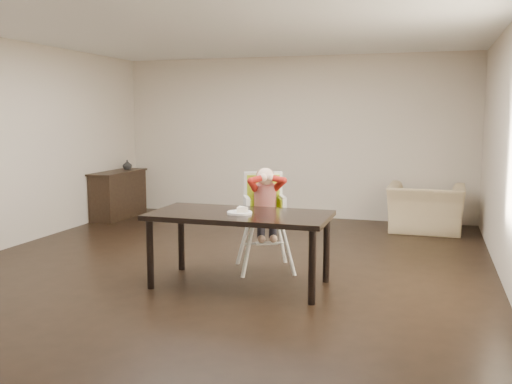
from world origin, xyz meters
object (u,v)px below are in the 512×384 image
at_px(armchair, 426,200).
at_px(sideboard, 119,194).
at_px(dining_table, 240,221).
at_px(high_chair, 265,198).

xyz_separation_m(armchair, sideboard, (-4.98, -0.31, -0.07)).
height_order(dining_table, armchair, armchair).
bearing_deg(sideboard, high_chair, -36.28).
distance_m(dining_table, high_chair, 0.68).
bearing_deg(dining_table, sideboard, 136.26).
height_order(armchair, sideboard, armchair).
xyz_separation_m(high_chair, sideboard, (-3.28, 2.41, -0.41)).
bearing_deg(armchair, high_chair, 59.50).
distance_m(armchair, sideboard, 4.99).
xyz_separation_m(dining_table, armchair, (1.77, 3.38, -0.20)).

